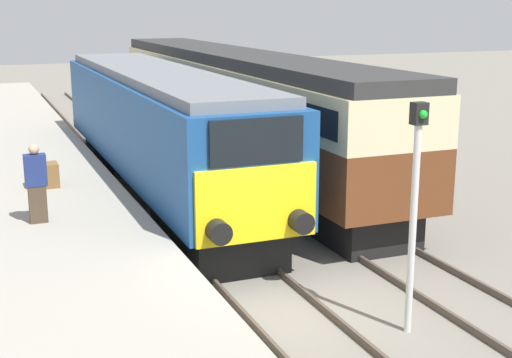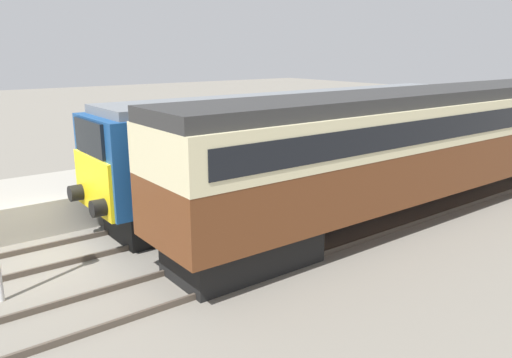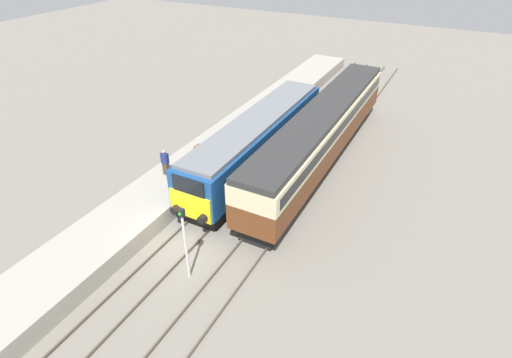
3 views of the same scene
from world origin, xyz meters
name	(u,v)px [view 3 (image 3 of 3)]	position (x,y,z in m)	size (l,w,h in m)	color
ground_plane	(181,244)	(0.00, 0.00, 0.00)	(120.00, 120.00, 0.00)	slate
platform_left	(211,154)	(-3.30, 8.00, 0.51)	(3.50, 50.00, 1.03)	#9E998C
rails_near_track	(230,194)	(0.00, 5.00, 0.07)	(1.51, 60.00, 0.14)	#4C4238
rails_far_track	(281,210)	(3.40, 5.00, 0.07)	(1.50, 60.00, 0.14)	#4C4238
locomotive	(258,140)	(0.00, 8.60, 2.10)	(2.70, 15.49, 3.71)	black
passenger_carriage	(323,129)	(3.40, 11.44, 2.42)	(2.75, 20.39, 3.97)	black
person_on_platform	(165,162)	(-3.81, 3.86, 1.86)	(0.44, 0.26, 1.67)	#473828
signal_post	(185,239)	(1.70, -1.65, 2.35)	(0.24, 0.28, 3.96)	silver
luggage_crate	(200,150)	(-3.38, 6.89, 1.33)	(0.70, 0.56, 0.60)	brown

